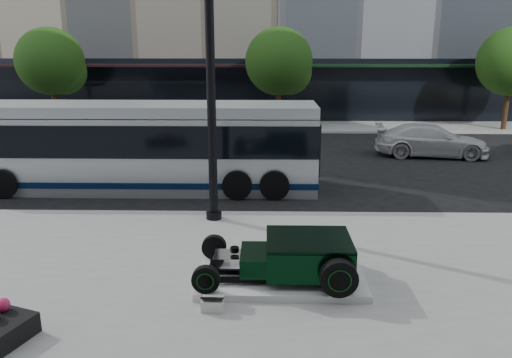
{
  "coord_description": "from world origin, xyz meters",
  "views": [
    {
      "loc": [
        0.29,
        -15.83,
        4.84
      ],
      "look_at": [
        0.02,
        -2.37,
        1.2
      ],
      "focal_mm": 35.0,
      "sensor_mm": 36.0,
      "label": 1
    }
  ],
  "objects_px": {
    "hot_rod": "(298,256)",
    "lamppost": "(211,87)",
    "white_sedan": "(431,140)",
    "transit_bus": "(140,146)"
  },
  "relations": [
    {
      "from": "hot_rod",
      "to": "lamppost",
      "type": "bearing_deg",
      "value": 118.86
    },
    {
      "from": "lamppost",
      "to": "hot_rod",
      "type": "bearing_deg",
      "value": -61.14
    },
    {
      "from": "lamppost",
      "to": "transit_bus",
      "type": "xyz_separation_m",
      "value": [
        -2.86,
        3.48,
        -2.27
      ]
    },
    {
      "from": "transit_bus",
      "to": "white_sedan",
      "type": "bearing_deg",
      "value": 24.69
    },
    {
      "from": "white_sedan",
      "to": "hot_rod",
      "type": "bearing_deg",
      "value": 159.56
    },
    {
      "from": "hot_rod",
      "to": "white_sedan",
      "type": "bearing_deg",
      "value": 62.06
    },
    {
      "from": "transit_bus",
      "to": "white_sedan",
      "type": "distance_m",
      "value": 12.87
    },
    {
      "from": "lamppost",
      "to": "white_sedan",
      "type": "xyz_separation_m",
      "value": [
        8.82,
        8.85,
        -3.05
      ]
    },
    {
      "from": "hot_rod",
      "to": "white_sedan",
      "type": "distance_m",
      "value": 14.33
    },
    {
      "from": "hot_rod",
      "to": "lamppost",
      "type": "xyz_separation_m",
      "value": [
        -2.1,
        3.82,
        3.06
      ]
    }
  ]
}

